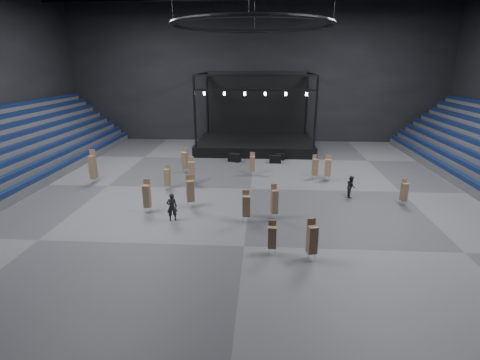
# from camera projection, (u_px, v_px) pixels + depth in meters

# --- Properties ---
(floor) EXTENTS (50.00, 50.00, 0.00)m
(floor) POSITION_uv_depth(u_px,v_px,m) (251.00, 189.00, 31.87)
(floor) COLOR #4E4E51
(floor) RESTS_ON ground
(wall_back) EXTENTS (50.00, 0.20, 18.00)m
(wall_back) POSITION_uv_depth(u_px,v_px,m) (257.00, 73.00, 49.19)
(wall_back) COLOR black
(wall_back) RESTS_ON ground
(wall_front) EXTENTS (50.00, 0.20, 18.00)m
(wall_front) POSITION_uv_depth(u_px,v_px,m) (222.00, 116.00, 9.19)
(wall_front) COLOR black
(wall_front) RESTS_ON ground
(stage) EXTENTS (14.00, 10.00, 9.20)m
(stage) POSITION_uv_depth(u_px,v_px,m) (255.00, 136.00, 46.90)
(stage) COLOR black
(stage) RESTS_ON floor
(truss_ring) EXTENTS (12.30, 12.30, 5.15)m
(truss_ring) POSITION_uv_depth(u_px,v_px,m) (252.00, 25.00, 27.99)
(truss_ring) COLOR black
(truss_ring) RESTS_ON ceiling
(flight_case_left) EXTENTS (1.46, 1.11, 0.87)m
(flight_case_left) POSITION_uv_depth(u_px,v_px,m) (234.00, 158.00, 40.62)
(flight_case_left) COLOR black
(flight_case_left) RESTS_ON floor
(flight_case_mid) EXTENTS (1.24, 0.63, 0.82)m
(flight_case_mid) POSITION_uv_depth(u_px,v_px,m) (275.00, 159.00, 40.06)
(flight_case_mid) COLOR black
(flight_case_mid) RESTS_ON floor
(flight_case_right) EXTENTS (1.15, 0.80, 0.69)m
(flight_case_right) POSITION_uv_depth(u_px,v_px,m) (280.00, 157.00, 41.41)
(flight_case_right) COLOR black
(flight_case_right) RESTS_ON floor
(chair_stack_0) EXTENTS (0.49, 0.49, 2.21)m
(chair_stack_0) POSITION_uv_depth(u_px,v_px,m) (252.00, 163.00, 35.46)
(chair_stack_0) COLOR silver
(chair_stack_0) RESTS_ON floor
(chair_stack_1) EXTENTS (0.51, 0.51, 2.05)m
(chair_stack_1) POSITION_uv_depth(u_px,v_px,m) (404.00, 192.00, 27.93)
(chair_stack_1) COLOR silver
(chair_stack_1) RESTS_ON floor
(chair_stack_2) EXTENTS (0.54, 0.54, 2.42)m
(chair_stack_2) POSITION_uv_depth(u_px,v_px,m) (274.00, 201.00, 25.55)
(chair_stack_2) COLOR silver
(chair_stack_2) RESTS_ON floor
(chair_stack_3) EXTENTS (0.57, 0.57, 2.19)m
(chair_stack_3) POSITION_uv_depth(u_px,v_px,m) (246.00, 205.00, 24.95)
(chair_stack_3) COLOR silver
(chair_stack_3) RESTS_ON floor
(chair_stack_4) EXTENTS (0.46, 0.46, 1.94)m
(chair_stack_4) POSITION_uv_depth(u_px,v_px,m) (272.00, 237.00, 20.75)
(chair_stack_4) COLOR silver
(chair_stack_4) RESTS_ON floor
(chair_stack_5) EXTENTS (0.49, 0.49, 2.14)m
(chair_stack_5) POSITION_uv_depth(u_px,v_px,m) (167.00, 177.00, 31.40)
(chair_stack_5) COLOR silver
(chair_stack_5) RESTS_ON floor
(chair_stack_6) EXTENTS (0.55, 0.55, 3.02)m
(chair_stack_6) POSITION_uv_depth(u_px,v_px,m) (93.00, 166.00, 33.01)
(chair_stack_6) COLOR silver
(chair_stack_6) RESTS_ON floor
(chair_stack_7) EXTENTS (0.70, 0.70, 2.42)m
(chair_stack_7) POSITION_uv_depth(u_px,v_px,m) (190.00, 190.00, 27.55)
(chair_stack_7) COLOR silver
(chair_stack_7) RESTS_ON floor
(chair_stack_9) EXTENTS (0.61, 0.61, 2.33)m
(chair_stack_9) POSITION_uv_depth(u_px,v_px,m) (312.00, 239.00, 20.08)
(chair_stack_9) COLOR silver
(chair_stack_9) RESTS_ON floor
(chair_stack_10) EXTENTS (0.61, 0.61, 2.37)m
(chair_stack_10) POSITION_uv_depth(u_px,v_px,m) (328.00, 167.00, 33.78)
(chair_stack_10) COLOR silver
(chair_stack_10) RESTS_ON floor
(chair_stack_11) EXTENTS (0.55, 0.55, 2.26)m
(chair_stack_11) POSITION_uv_depth(u_px,v_px,m) (315.00, 167.00, 34.31)
(chair_stack_11) COLOR silver
(chair_stack_11) RESTS_ON floor
(chair_stack_12) EXTENTS (0.56, 0.56, 2.41)m
(chair_stack_12) POSITION_uv_depth(u_px,v_px,m) (185.00, 160.00, 36.37)
(chair_stack_12) COLOR silver
(chair_stack_12) RESTS_ON floor
(chair_stack_13) EXTENTS (0.47, 0.47, 2.44)m
(chair_stack_13) POSITION_uv_depth(u_px,v_px,m) (147.00, 196.00, 26.54)
(chair_stack_13) COLOR silver
(chair_stack_13) RESTS_ON floor
(chair_stack_14) EXTENTS (0.68, 0.68, 2.46)m
(chair_stack_14) POSITION_uv_depth(u_px,v_px,m) (192.00, 170.00, 32.74)
(chair_stack_14) COLOR silver
(chair_stack_14) RESTS_ON floor
(man_center) EXTENTS (0.82, 0.67, 1.94)m
(man_center) POSITION_uv_depth(u_px,v_px,m) (172.00, 207.00, 25.23)
(man_center) COLOR black
(man_center) RESTS_ON floor
(crew_member) EXTENTS (0.68, 0.86, 1.73)m
(crew_member) POSITION_uv_depth(u_px,v_px,m) (351.00, 186.00, 29.75)
(crew_member) COLOR black
(crew_member) RESTS_ON floor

